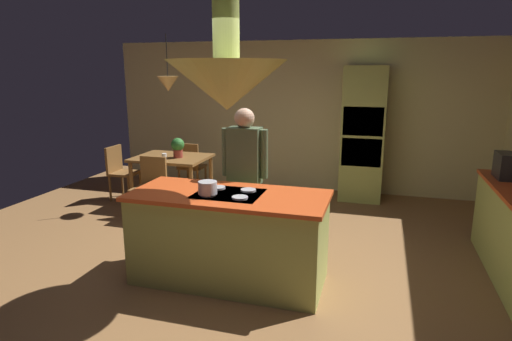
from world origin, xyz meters
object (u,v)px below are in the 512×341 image
object	(u,v)px
cooking_pot_on_cooktop	(208,188)
cup_on_table	(164,156)
chair_at_corner	(120,169)
potted_plant_on_table	(178,147)
chair_by_back_wall	(190,164)
dining_table	(172,163)
person_at_island	(245,172)
chair_facing_island	(151,183)
oven_tower	(363,134)
kitchen_island	(229,237)

from	to	relation	value
cooking_pot_on_cooktop	cup_on_table	bearing A→B (deg)	127.49
chair_at_corner	potted_plant_on_table	xyz separation A→B (m)	(1.06, -0.03, 0.42)
chair_by_back_wall	potted_plant_on_table	bearing A→B (deg)	100.70
dining_table	chair_at_corner	xyz separation A→B (m)	(-0.93, -0.00, -0.16)
person_at_island	chair_at_corner	xyz separation A→B (m)	(-2.57, 1.40, -0.45)
dining_table	person_at_island	size ratio (longest dim) A/B	0.66
chair_facing_island	cup_on_table	distance (m)	0.53
cooking_pot_on_cooktop	oven_tower	bearing A→B (deg)	69.52
dining_table	person_at_island	xyz separation A→B (m)	(1.64, -1.40, 0.29)
chair_by_back_wall	chair_at_corner	size ratio (longest dim) A/B	1.00
dining_table	chair_facing_island	bearing A→B (deg)	-90.00
chair_by_back_wall	chair_at_corner	world-z (taller)	same
chair_facing_island	chair_at_corner	xyz separation A→B (m)	(-0.93, 0.65, 0.00)
cup_on_table	person_at_island	bearing A→B (deg)	-35.78
dining_table	cooking_pot_on_cooktop	size ratio (longest dim) A/B	6.13
kitchen_island	chair_facing_island	xyz separation A→B (m)	(-1.70, 1.45, 0.05)
oven_tower	chair_facing_island	size ratio (longest dim) A/B	2.44
oven_tower	chair_by_back_wall	world-z (taller)	oven_tower
cooking_pot_on_cooktop	chair_by_back_wall	bearing A→B (deg)	118.10
cup_on_table	dining_table	bearing A→B (deg)	88.85
person_at_island	cup_on_table	distance (m)	2.03
potted_plant_on_table	cooking_pot_on_cooktop	size ratio (longest dim) A/B	1.67
person_at_island	kitchen_island	bearing A→B (deg)	-85.10
dining_table	chair_by_back_wall	size ratio (longest dim) A/B	1.27
kitchen_island	potted_plant_on_table	distance (m)	2.64
chair_by_back_wall	cooking_pot_on_cooktop	world-z (taller)	cooking_pot_on_cooktop
dining_table	cup_on_table	xyz separation A→B (m)	(-0.00, -0.22, 0.15)
chair_facing_island	potted_plant_on_table	size ratio (longest dim) A/B	2.90
oven_tower	cup_on_table	xyz separation A→B (m)	(-2.80, -1.36, -0.26)
chair_at_corner	kitchen_island	bearing A→B (deg)	-128.60
chair_facing_island	cup_on_table	bearing A→B (deg)	90.57
person_at_island	potted_plant_on_table	size ratio (longest dim) A/B	5.53
person_at_island	cooking_pot_on_cooktop	bearing A→B (deg)	-96.90
chair_facing_island	dining_table	bearing A→B (deg)	90.00
chair_by_back_wall	potted_plant_on_table	distance (m)	0.81
chair_at_corner	cup_on_table	size ratio (longest dim) A/B	9.67
chair_at_corner	cup_on_table	distance (m)	1.00
person_at_island	chair_facing_island	bearing A→B (deg)	155.51
kitchen_island	cup_on_table	bearing A→B (deg)	132.15
kitchen_island	cooking_pot_on_cooktop	bearing A→B (deg)	-140.91
potted_plant_on_table	cup_on_table	bearing A→B (deg)	-125.24
person_at_island	chair_facing_island	world-z (taller)	person_at_island
kitchen_island	oven_tower	distance (m)	3.48
kitchen_island	chair_facing_island	bearing A→B (deg)	139.63
chair_by_back_wall	oven_tower	bearing A→B (deg)	-170.10
oven_tower	potted_plant_on_table	distance (m)	2.92
chair_facing_island	chair_at_corner	size ratio (longest dim) A/B	1.00
oven_tower	cooking_pot_on_cooktop	distance (m)	3.60
dining_table	chair_by_back_wall	distance (m)	0.67
person_at_island	chair_at_corner	bearing A→B (deg)	151.40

